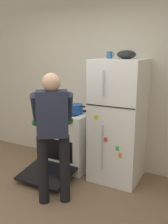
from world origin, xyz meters
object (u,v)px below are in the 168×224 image
at_px(pepper_mill, 58,103).
at_px(mixing_bowl, 126,54).
at_px(refrigerator, 118,121).
at_px(red_pot, 75,109).
at_px(person_cook, 53,128).
at_px(stove_range, 68,140).
at_px(coffee_mug, 110,55).

distance_m(pepper_mill, mixing_bowl, 1.48).
relative_size(refrigerator, red_pot, 5.09).
bearing_deg(person_cook, mixing_bowl, 59.15).
height_order(stove_range, person_cook, person_cook).
height_order(refrigerator, mixing_bowl, mixing_bowl).
distance_m(coffee_mug, pepper_mill, 1.26).
xyz_separation_m(stove_range, coffee_mug, (0.66, 0.07, 1.33)).
bearing_deg(mixing_bowl, stove_range, -178.89).
relative_size(red_pot, pepper_mill, 2.30).
relative_size(pepper_mill, mixing_bowl, 0.58).
bearing_deg(refrigerator, pepper_mill, 170.05).
distance_m(stove_range, coffee_mug, 1.49).
relative_size(person_cook, mixing_bowl, 6.27).
bearing_deg(coffee_mug, refrigerator, -15.84).
bearing_deg(stove_range, refrigerator, 1.19).
bearing_deg(mixing_bowl, red_pot, -176.25).
relative_size(person_cook, coffee_mug, 14.28).
bearing_deg(stove_range, coffee_mug, 5.82).
xyz_separation_m(red_pot, mixing_bowl, (0.76, 0.05, 0.81)).
relative_size(red_pot, coffee_mug, 3.03).
distance_m(refrigerator, pepper_mill, 1.17).
bearing_deg(red_pot, mixing_bowl, 3.75).
bearing_deg(person_cook, refrigerator, 62.89).
bearing_deg(person_cook, pepper_mill, 120.31).
height_order(refrigerator, red_pot, refrigerator).
xyz_separation_m(person_cook, pepper_mill, (-0.66, 1.14, 0.03)).
xyz_separation_m(stove_range, red_pot, (0.16, -0.03, 0.53)).
distance_m(person_cook, coffee_mug, 1.32).
distance_m(refrigerator, red_pot, 0.69).
relative_size(refrigerator, mixing_bowl, 6.76).
height_order(refrigerator, coffee_mug, coffee_mug).
xyz_separation_m(refrigerator, stove_range, (-0.84, -0.02, -0.42)).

